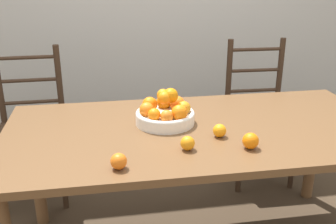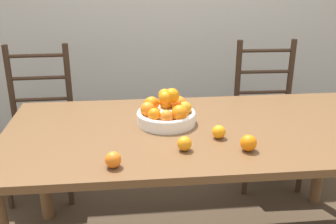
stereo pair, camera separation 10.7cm
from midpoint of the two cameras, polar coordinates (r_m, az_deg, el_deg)
name	(u,v)px [view 2 (the right image)]	position (r m, az deg, el deg)	size (l,w,h in m)	color
dining_table	(199,143)	(1.96, 6.08, -4.57)	(1.89, 0.93, 0.73)	brown
fruit_bowl	(167,112)	(1.95, 1.36, -0.07)	(0.29, 0.29, 0.18)	white
orange_loose_0	(113,160)	(1.55, -6.00, -6.94)	(0.07, 0.07, 0.07)	orange
orange_loose_1	(219,132)	(1.81, 9.08, -2.89)	(0.06, 0.06, 0.06)	orange
orange_loose_2	(185,144)	(1.68, 4.25, -4.63)	(0.06, 0.06, 0.06)	orange
orange_loose_3	(248,143)	(1.72, 13.37, -4.43)	(0.07, 0.07, 0.07)	orange
chair_left	(40,127)	(2.72, -16.98, -2.04)	(0.43, 0.41, 0.99)	#382619
chair_right	(267,118)	(2.85, 15.20, -0.81)	(0.43, 0.41, 0.99)	#382619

